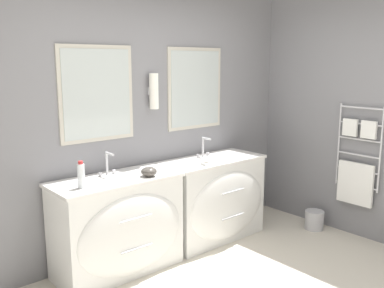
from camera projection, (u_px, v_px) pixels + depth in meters
wall_back at (137, 119)px, 4.13m from camera, size 5.50×0.17×2.60m
wall_right at (338, 114)px, 4.67m from camera, size 0.13×3.55×2.60m
vanity_left at (119, 225)px, 3.76m from camera, size 1.14×0.59×0.86m
vanity_right at (214, 199)px, 4.50m from camera, size 1.14×0.59×0.86m
faucet_left at (108, 164)px, 3.78m from camera, size 0.17×0.13×0.21m
faucet_right at (204, 147)px, 4.52m from camera, size 0.17×0.13×0.21m
toiletry_bottle at (81, 175)px, 3.39m from camera, size 0.06×0.06×0.22m
amenity_bowl at (149, 172)px, 3.75m from camera, size 0.14×0.14×0.08m
soap_dish at (207, 163)px, 4.19m from camera, size 0.10×0.07×0.04m
waste_bin at (314, 219)px, 4.80m from camera, size 0.21×0.21×0.21m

